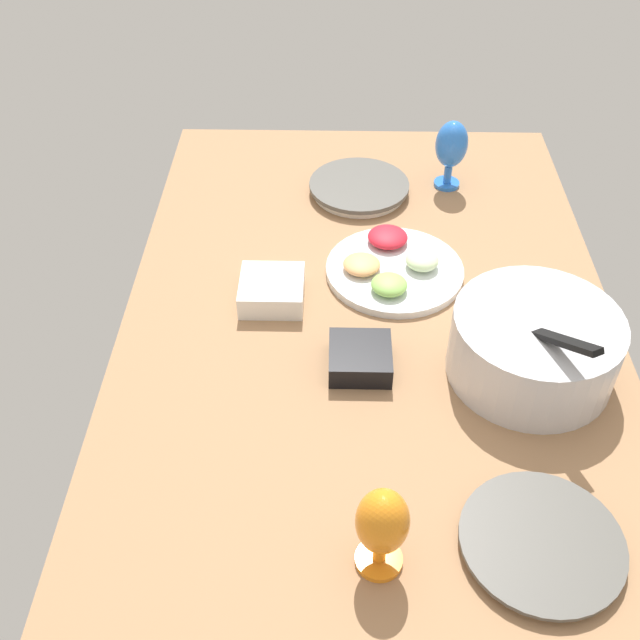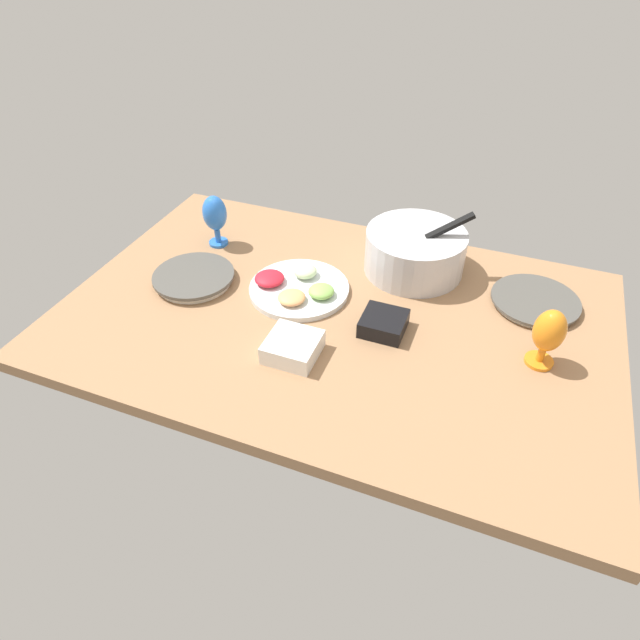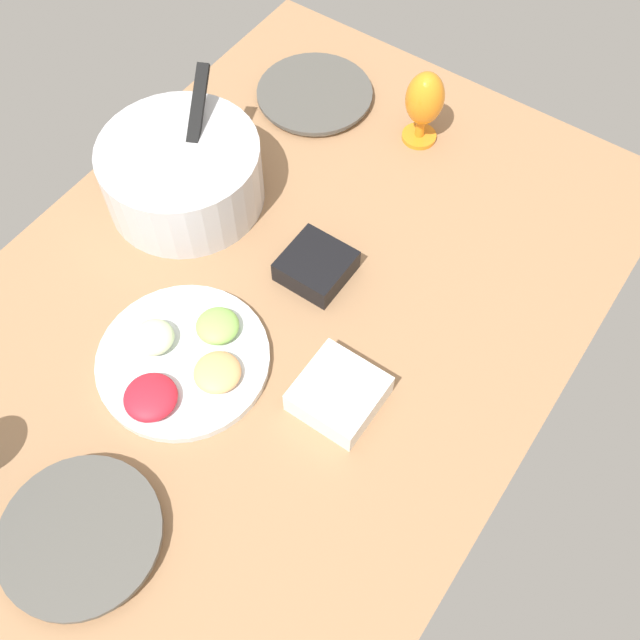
{
  "view_description": "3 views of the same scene",
  "coord_description": "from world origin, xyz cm",
  "views": [
    {
      "loc": [
        119.54,
        -7.84,
        107.35
      ],
      "look_at": [
        7.13,
        -10.19,
        4.9
      ],
      "focal_mm": 42.53,
      "sensor_mm": 36.0,
      "label": 1
    },
    {
      "loc": [
        40.79,
        -117.46,
        100.29
      ],
      "look_at": [
        -0.92,
        -10.12,
        4.9
      ],
      "focal_mm": 30.36,
      "sensor_mm": 36.0,
      "label": 2
    },
    {
      "loc": [
        -50.52,
        -48.76,
        116.05
      ],
      "look_at": [
        4.56,
        -10.5,
        4.9
      ],
      "focal_mm": 41.08,
      "sensor_mm": 36.0,
      "label": 3
    }
  ],
  "objects": [
    {
      "name": "dinner_plate_right",
      "position": [
        54.48,
        25.65,
        1.15
      ],
      "size": [
        26.09,
        26.09,
        2.21
      ],
      "color": "silver",
      "rests_on": "ground_plane"
    },
    {
      "name": "mixing_bowl",
      "position": [
        15.83,
        30.57,
        7.47
      ],
      "size": [
        32.33,
        31.82,
        21.25
      ],
      "color": "silver",
      "rests_on": "ground_plane"
    },
    {
      "name": "dinner_plate_left",
      "position": [
        -47.19,
        -1.29,
        1.54
      ],
      "size": [
        25.62,
        25.62,
        2.96
      ],
      "color": "silver",
      "rests_on": "ground_plane"
    },
    {
      "name": "square_bowl_black",
      "position": [
        15.24,
        -2.19,
        2.68
      ],
      "size": [
        12.19,
        12.19,
        4.81
      ],
      "color": "black",
      "rests_on": "ground_plane"
    },
    {
      "name": "hurricane_glass_orange",
      "position": [
        57.45,
        -0.22,
        10.28
      ],
      "size": [
        8.11,
        8.11,
        17.19
      ],
      "color": "orange",
      "rests_on": "ground_plane"
    },
    {
      "name": "square_bowl_white",
      "position": [
        -4.59,
        -20.77,
        2.96
      ],
      "size": [
        13.62,
        13.62,
        5.32
      ],
      "color": "white",
      "rests_on": "ground_plane"
    },
    {
      "name": "ground_plane",
      "position": [
        0.0,
        0.0,
        -2.0
      ],
      "size": [
        160.0,
        104.0,
        4.0
      ],
      "primitive_type": "cube",
      "color": "#99704C"
    },
    {
      "name": "fruit_platter",
      "position": [
        -14.49,
        5.81,
        1.7
      ],
      "size": [
        30.93,
        30.93,
        5.45
      ],
      "color": "silver",
      "rests_on": "ground_plane"
    }
  ]
}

